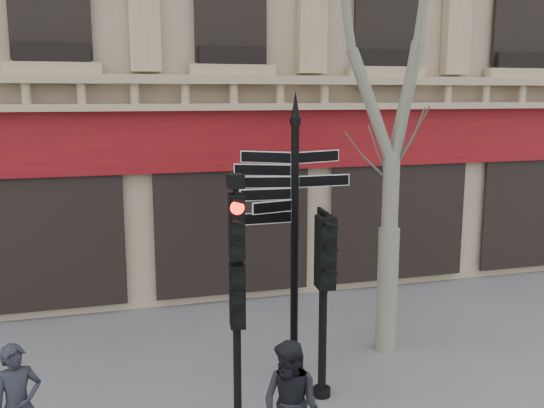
{
  "coord_description": "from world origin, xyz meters",
  "views": [
    {
      "loc": [
        -2.73,
        -7.76,
        4.55
      ],
      "look_at": [
        -0.34,
        0.6,
        2.98
      ],
      "focal_mm": 40.0,
      "sensor_mm": 36.0,
      "label": 1
    }
  ],
  "objects_px": {
    "fingerpost": "(295,189)",
    "traffic_signal_secondary": "(324,272)",
    "pedestrian_a": "(18,407)",
    "pedestrian_b": "(291,407)",
    "traffic_signal_main": "(236,269)"
  },
  "relations": [
    {
      "from": "fingerpost",
      "to": "traffic_signal_secondary",
      "type": "xyz_separation_m",
      "value": [
        0.18,
        -0.85,
        -1.13
      ]
    },
    {
      "from": "traffic_signal_main",
      "to": "pedestrian_b",
      "type": "distance_m",
      "value": 1.92
    },
    {
      "from": "traffic_signal_secondary",
      "to": "pedestrian_b",
      "type": "relative_size",
      "value": 1.72
    },
    {
      "from": "fingerpost",
      "to": "pedestrian_a",
      "type": "xyz_separation_m",
      "value": [
        -4.03,
        -1.49,
        -2.3
      ]
    },
    {
      "from": "traffic_signal_secondary",
      "to": "pedestrian_a",
      "type": "relative_size",
      "value": 1.77
    },
    {
      "from": "fingerpost",
      "to": "traffic_signal_secondary",
      "type": "bearing_deg",
      "value": -69.8
    },
    {
      "from": "traffic_signal_main",
      "to": "fingerpost",
      "type": "bearing_deg",
      "value": 52.04
    },
    {
      "from": "traffic_signal_secondary",
      "to": "pedestrian_b",
      "type": "bearing_deg",
      "value": -117.5
    },
    {
      "from": "fingerpost",
      "to": "pedestrian_b",
      "type": "bearing_deg",
      "value": -100.42
    },
    {
      "from": "traffic_signal_main",
      "to": "pedestrian_a",
      "type": "relative_size",
      "value": 2.22
    },
    {
      "from": "fingerpost",
      "to": "pedestrian_b",
      "type": "xyz_separation_m",
      "value": [
        -0.84,
        -2.46,
        -2.28
      ]
    },
    {
      "from": "fingerpost",
      "to": "traffic_signal_secondary",
      "type": "relative_size",
      "value": 1.63
    },
    {
      "from": "pedestrian_a",
      "to": "fingerpost",
      "type": "bearing_deg",
      "value": 3.23
    },
    {
      "from": "pedestrian_b",
      "to": "fingerpost",
      "type": "bearing_deg",
      "value": 124.34
    },
    {
      "from": "fingerpost",
      "to": "traffic_signal_main",
      "type": "height_order",
      "value": "fingerpost"
    }
  ]
}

